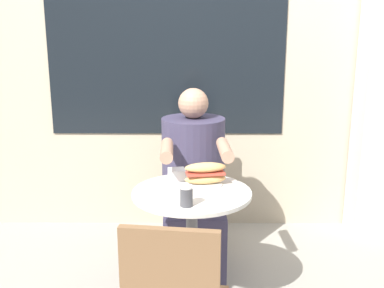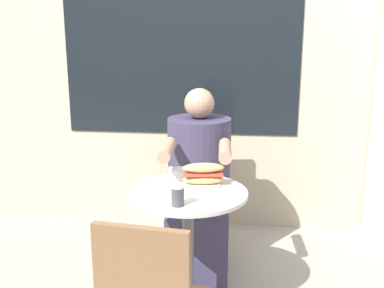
% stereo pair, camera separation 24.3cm
% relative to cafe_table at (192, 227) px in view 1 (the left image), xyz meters
% --- Properties ---
extents(storefront_wall, '(8.00, 0.09, 2.80)m').
position_rel_cafe_table_xyz_m(storefront_wall, '(-0.00, 1.26, 0.88)').
color(storefront_wall, '#B7A88E').
rests_on(storefront_wall, ground_plane).
extents(lattice_pillar, '(0.27, 0.27, 2.40)m').
position_rel_cafe_table_xyz_m(lattice_pillar, '(1.34, 1.07, 0.68)').
color(lattice_pillar, beige).
rests_on(lattice_pillar, ground_plane).
extents(cafe_table, '(0.61, 0.61, 0.72)m').
position_rel_cafe_table_xyz_m(cafe_table, '(0.00, 0.00, 0.00)').
color(cafe_table, beige).
rests_on(cafe_table, ground_plane).
extents(diner_chair, '(0.40, 0.40, 0.87)m').
position_rel_cafe_table_xyz_m(diner_chair, '(0.00, 0.87, 0.00)').
color(diner_chair, brown).
rests_on(diner_chair, ground_plane).
extents(seated_diner, '(0.41, 0.72, 1.18)m').
position_rel_cafe_table_xyz_m(seated_diner, '(0.01, 0.51, -0.01)').
color(seated_diner, '#38334C').
rests_on(seated_diner, ground_plane).
extents(sandwich_on_plate, '(0.23, 0.18, 0.12)m').
position_rel_cafe_table_xyz_m(sandwich_on_plate, '(0.07, 0.10, 0.26)').
color(sandwich_on_plate, white).
rests_on(sandwich_on_plate, cafe_table).
extents(drink_cup, '(0.06, 0.06, 0.10)m').
position_rel_cafe_table_xyz_m(drink_cup, '(-0.02, -0.20, 0.25)').
color(drink_cup, '#424247').
rests_on(drink_cup, cafe_table).
extents(napkin_box, '(0.11, 0.11, 0.06)m').
position_rel_cafe_table_xyz_m(napkin_box, '(-0.08, 0.18, 0.23)').
color(napkin_box, silver).
rests_on(napkin_box, cafe_table).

